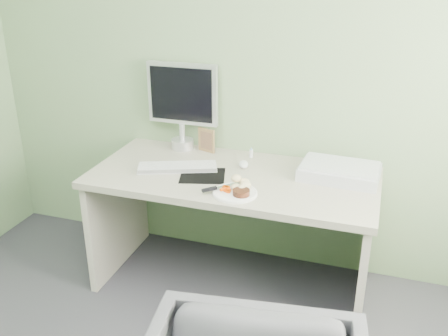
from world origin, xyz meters
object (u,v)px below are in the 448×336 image
(plate, at_px, (235,193))
(monitor, at_px, (182,101))
(desk, at_px, (233,203))
(scanner, at_px, (339,172))

(plate, height_order, monitor, monitor)
(desk, xyz_separation_m, plate, (0.08, -0.24, 0.19))
(scanner, bearing_deg, plate, -139.06)
(scanner, bearing_deg, desk, -162.86)
(monitor, bearing_deg, plate, -47.34)
(plate, relative_size, monitor, 0.43)
(desk, relative_size, plate, 6.92)
(plate, relative_size, scanner, 0.54)
(plate, bearing_deg, desk, 109.52)
(desk, relative_size, scanner, 3.75)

